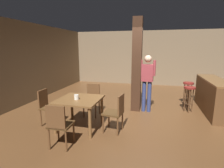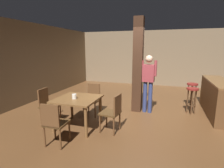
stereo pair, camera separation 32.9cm
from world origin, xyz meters
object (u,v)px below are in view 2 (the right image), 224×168
(standing_person, at_px, (148,80))
(bar_stool_mid, at_px, (192,89))
(chair_east, at_px, (113,111))
(bar_counter, at_px, (214,97))
(dining_table, at_px, (77,103))
(chair_west, at_px, (48,104))
(chair_south, at_px, (54,122))
(bar_stool_near, at_px, (192,95))
(napkin_cup, at_px, (74,96))
(chair_north, at_px, (92,98))

(standing_person, xyz_separation_m, bar_stool_mid, (1.33, 0.99, -0.42))
(chair_east, distance_m, bar_counter, 3.18)
(dining_table, xyz_separation_m, bar_stool_mid, (2.83, 2.55, -0.04))
(chair_west, distance_m, bar_stool_mid, 4.50)
(chair_south, distance_m, bar_counter, 4.47)
(chair_east, xyz_separation_m, bar_stool_mid, (1.93, 2.53, 0.08))
(chair_east, distance_m, bar_stool_near, 2.61)
(chair_east, relative_size, chair_west, 1.00)
(dining_table, height_order, napkin_cup, napkin_cup)
(napkin_cup, bearing_deg, standing_person, 46.66)
(napkin_cup, height_order, standing_person, standing_person)
(chair_west, height_order, bar_stool_mid, chair_west)
(chair_north, distance_m, bar_stool_near, 2.92)
(bar_stool_near, bearing_deg, napkin_cup, -145.54)
(chair_east, xyz_separation_m, bar_counter, (2.47, 2.00, 0.01))
(dining_table, xyz_separation_m, bar_stool_near, (2.76, 1.84, -0.05))
(napkin_cup, distance_m, bar_stool_mid, 3.89)
(chair_south, xyz_separation_m, bar_stool_mid, (2.84, 3.46, 0.08))
(chair_west, bearing_deg, chair_north, 44.28)
(dining_table, height_order, chair_east, chair_east)
(napkin_cup, bearing_deg, bar_counter, 31.55)
(chair_south, relative_size, chair_west, 1.00)
(napkin_cup, xyz_separation_m, bar_stool_mid, (2.87, 2.62, -0.21))
(chair_west, relative_size, bar_stool_near, 1.14)
(dining_table, bearing_deg, chair_north, 90.02)
(chair_south, height_order, standing_person, standing_person)
(napkin_cup, relative_size, bar_counter, 0.05)
(dining_table, relative_size, bar_stool_mid, 1.26)
(bar_counter, bearing_deg, chair_south, -139.05)
(chair_east, height_order, bar_counter, bar_counter)
(bar_stool_near, distance_m, bar_stool_mid, 0.71)
(chair_east, relative_size, bar_counter, 0.40)
(dining_table, bearing_deg, chair_west, 179.31)
(chair_west, distance_m, standing_person, 2.88)
(dining_table, relative_size, napkin_cup, 8.58)
(chair_south, relative_size, chair_east, 1.00)
(bar_stool_near, bearing_deg, dining_table, -146.23)
(dining_table, relative_size, chair_south, 1.11)
(chair_east, xyz_separation_m, chair_west, (-1.78, -0.00, 0.00))
(standing_person, bearing_deg, dining_table, -133.98)
(dining_table, distance_m, chair_south, 0.92)
(chair_south, relative_size, bar_stool_mid, 1.13)
(chair_east, bearing_deg, bar_stool_near, 44.54)
(chair_south, bearing_deg, bar_stool_near, 44.92)
(dining_table, distance_m, chair_north, 0.88)
(chair_west, relative_size, bar_counter, 0.40)
(napkin_cup, xyz_separation_m, standing_person, (1.54, 1.63, 0.21))
(napkin_cup, xyz_separation_m, bar_counter, (3.41, 2.09, -0.28))
(chair_east, bearing_deg, standing_person, 68.66)
(chair_south, bearing_deg, chair_north, 89.75)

